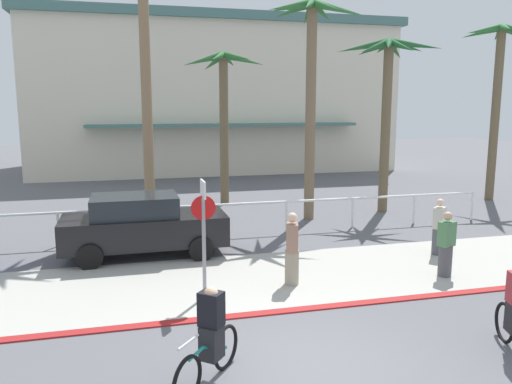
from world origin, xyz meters
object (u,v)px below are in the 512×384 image
Objects in this scene: palm_tree_1 at (144,3)px; pedestrian_2 at (292,252)px; palm_tree_2 at (224,93)px; palm_tree_5 at (498,72)px; palm_tree_3 at (312,51)px; cyclist_teal_0 at (210,338)px; stop_sign_bike_lane at (204,222)px; pedestrian_1 at (446,247)px; car_black_1 at (143,225)px; palm_tree_4 at (388,78)px; pedestrian_0 at (439,229)px.

pedestrian_2 is at bearing -70.24° from palm_tree_1.
palm_tree_1 reaches higher than palm_tree_2.
pedestrian_2 is at bearing -145.52° from palm_tree_5.
palm_tree_3 is at bearing -169.78° from palm_tree_5.
stop_sign_bike_lane is at bearing 82.68° from cyclist_teal_0.
pedestrian_1 is (6.52, -8.05, -6.77)m from palm_tree_1.
palm_tree_1 reaches higher than palm_tree_3.
palm_tree_1 is 14.66m from palm_tree_5.
palm_tree_2 is 8.66m from car_black_1.
palm_tree_3 is 12.60m from cyclist_teal_0.
palm_tree_2 reaches higher than cyclist_teal_0.
palm_tree_4 reaches higher than pedestrian_1.
pedestrian_2 is at bearing -164.78° from pedestrian_0.
pedestrian_0 is (-7.09, -6.81, -4.74)m from palm_tree_5.
palm_tree_5 is 4.65× the size of pedestrian_1.
cyclist_teal_0 is (-14.26, -11.75, -4.77)m from palm_tree_5.
pedestrian_2 is (-3.76, 0.37, 0.05)m from pedestrian_1.
pedestrian_0 is at bearing 61.21° from pedestrian_1.
stop_sign_bike_lane is 9.92m from palm_tree_1.
pedestrian_2 is (-0.42, -10.17, -3.81)m from palm_tree_2.
palm_tree_2 reaches higher than stop_sign_bike_lane.
pedestrian_0 is (7.42, -6.41, -6.78)m from palm_tree_1.
stop_sign_bike_lane is 1.60× the size of pedestrian_1.
pedestrian_0 is at bearing -64.53° from palm_tree_2.
pedestrian_1 is (0.95, -6.83, -5.22)m from palm_tree_3.
car_black_1 is 2.74× the size of pedestrian_1.
palm_tree_2 is at bearing 62.21° from car_black_1.
pedestrian_2 is (-2.81, -6.46, -5.17)m from palm_tree_3.
palm_tree_3 is (2.39, -3.71, 1.36)m from palm_tree_2.
palm_tree_5 is at bearing 46.58° from pedestrian_1.
palm_tree_2 is 3.90× the size of pedestrian_1.
stop_sign_bike_lane is 16.61m from palm_tree_5.
cyclist_teal_0 is at bearing -117.66° from palm_tree_3.
stop_sign_bike_lane is 9.39m from palm_tree_3.
palm_tree_4 is at bearing 49.22° from pedestrian_2.
stop_sign_bike_lane is 1.71× the size of cyclist_teal_0.
pedestrian_2 is (-4.67, -1.27, 0.06)m from pedestrian_0.
cyclist_teal_0 is (-0.43, -3.36, -0.98)m from stop_sign_bike_lane.
pedestrian_1 is at bearing 27.80° from cyclist_teal_0.
palm_tree_3 is at bearing -57.22° from palm_tree_2.
palm_tree_2 is at bearing 169.52° from palm_tree_5.
pedestrian_0 is 4.84m from pedestrian_2.
palm_tree_3 is 8.65m from pedestrian_1.
palm_tree_5 is 19.08m from cyclist_teal_0.
palm_tree_5 is (14.52, 0.40, -2.04)m from palm_tree_1.
pedestrian_0 is (7.17, 4.94, 0.03)m from cyclist_teal_0.
palm_tree_4 is 4.15× the size of pedestrian_0.
palm_tree_1 reaches higher than pedestrian_2.
palm_tree_2 is 4.17× the size of cyclist_teal_0.
palm_tree_4 is (8.80, -0.67, -2.40)m from palm_tree_1.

